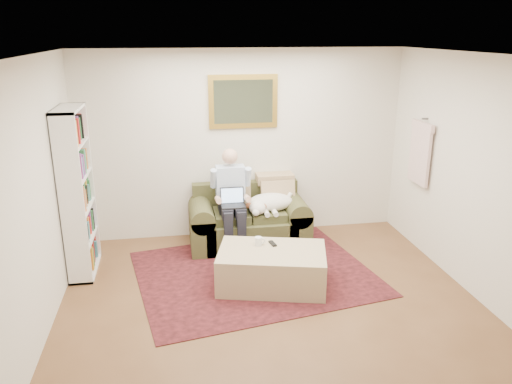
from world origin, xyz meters
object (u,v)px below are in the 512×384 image
object	(u,v)px
coffee_mug	(258,241)
ottoman	(272,268)
laptop	(233,201)
sofa	(249,225)
bookshelf	(77,193)
sleeping_dog	(270,202)
seated_man	(232,202)

from	to	relation	value
coffee_mug	ottoman	bearing A→B (deg)	-53.52
laptop	ottoman	size ratio (longest dim) A/B	0.26
sofa	laptop	size ratio (longest dim) A/B	5.15
laptop	ottoman	bearing A→B (deg)	-72.83
laptop	ottoman	distance (m)	1.18
laptop	bookshelf	bearing A→B (deg)	-172.36
sofa	laptop	distance (m)	0.54
sleeping_dog	coffee_mug	xyz separation A→B (m)	(-0.34, -0.98, -0.12)
sleeping_dog	coffee_mug	world-z (taller)	sleeping_dog
bookshelf	laptop	bearing A→B (deg)	7.64
laptop	bookshelf	size ratio (longest dim) A/B	0.16
sleeping_dog	coffee_mug	bearing A→B (deg)	-109.12
seated_man	coffee_mug	size ratio (longest dim) A/B	13.47
bookshelf	seated_man	bearing A→B (deg)	9.50
sleeping_dog	bookshelf	distance (m)	2.46
coffee_mug	bookshelf	world-z (taller)	bookshelf
laptop	seated_man	bearing A→B (deg)	90.00
ottoman	bookshelf	xyz separation A→B (m)	(-2.19, 0.77, 0.78)
laptop	sofa	bearing A→B (deg)	41.02
sofa	sleeping_dog	bearing A→B (deg)	-15.74
sofa	bookshelf	bearing A→B (deg)	-167.71
laptop	bookshelf	world-z (taller)	bookshelf
sleeping_dog	bookshelf	bearing A→B (deg)	-171.02
sofa	ottoman	size ratio (longest dim) A/B	1.33
laptop	sleeping_dog	distance (m)	0.55
sofa	laptop	xyz separation A→B (m)	(-0.24, -0.21, 0.43)
sofa	sleeping_dog	size ratio (longest dim) A/B	2.43
sofa	ottoman	world-z (taller)	sofa
ottoman	coffee_mug	bearing A→B (deg)	126.48
seated_man	ottoman	size ratio (longest dim) A/B	1.12
ottoman	laptop	bearing A→B (deg)	107.17
seated_man	coffee_mug	xyz separation A→B (m)	(0.19, -0.91, -0.18)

